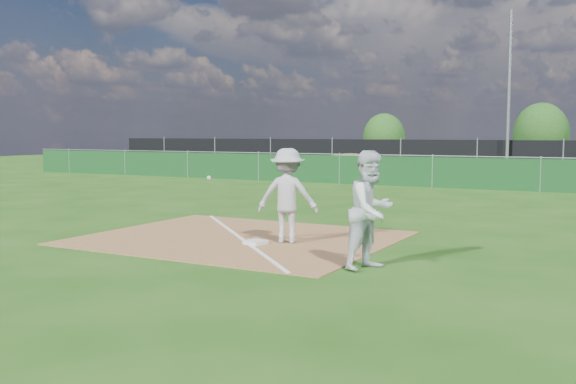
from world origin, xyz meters
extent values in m
plane|color=#1F4B10|center=(0.00, 10.00, 0.00)|extent=(90.00, 90.00, 0.00)
cube|color=brown|center=(0.00, 1.00, 0.01)|extent=(6.00, 5.00, 0.02)
cube|color=white|center=(0.00, 1.00, 0.03)|extent=(5.01, 5.01, 0.01)
cube|color=#103C18|center=(0.00, 15.00, 0.60)|extent=(44.00, 0.05, 1.20)
ellipsoid|color=olive|center=(-5.00, 18.50, 0.58)|extent=(3.38, 2.60, 1.17)
cube|color=black|center=(0.00, 23.00, 0.90)|extent=(46.00, 0.04, 1.80)
cube|color=black|center=(0.00, 28.00, 0.01)|extent=(46.00, 9.00, 0.01)
cylinder|color=slate|center=(1.50, 22.70, 4.00)|extent=(0.16, 0.16, 8.00)
cube|color=silver|center=(0.69, 0.48, 0.06)|extent=(0.43, 0.43, 0.07)
imported|color=#B8B7BA|center=(1.14, 0.94, 0.93)|extent=(1.33, 1.00, 1.83)
sphere|color=white|center=(-0.52, 0.68, 1.24)|extent=(0.08, 0.08, 0.08)
imported|color=silver|center=(3.42, -0.50, 0.94)|extent=(0.98, 1.10, 1.87)
imported|color=#B6BABF|center=(-7.22, 28.07, 0.72)|extent=(4.45, 2.60, 1.42)
imported|color=black|center=(-1.26, 26.52, 0.71)|extent=(4.49, 2.93, 1.40)
cylinder|color=#382316|center=(-8.66, 33.20, 0.50)|extent=(0.24, 0.24, 0.99)
ellipsoid|color=#1E4B15|center=(-8.66, 33.20, 1.82)|extent=(2.97, 2.97, 3.42)
cylinder|color=#382316|center=(1.61, 34.09, 0.57)|extent=(0.24, 0.24, 1.15)
ellipsoid|color=#1C4714|center=(1.61, 34.09, 2.10)|extent=(3.44, 3.44, 3.96)
camera|label=1|loc=(7.03, -9.88, 2.14)|focal=40.00mm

